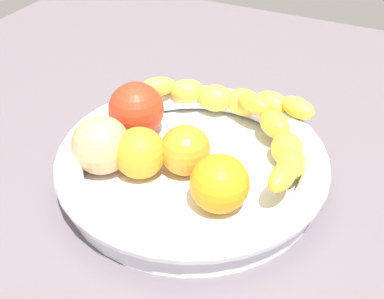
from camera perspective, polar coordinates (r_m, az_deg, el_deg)
kitchen_counter at (r=65.66cm, az=0.00°, el=-4.69°), size 120.00×120.00×3.00cm
fruit_bowl at (r=62.91cm, az=0.00°, el=-1.66°), size 32.89×32.89×5.54cm
banana_draped_left at (r=63.62cm, az=9.65°, el=0.70°), size 17.93×12.94×5.35cm
banana_draped_right at (r=71.28cm, az=4.03°, el=5.63°), size 9.18×24.48×5.23cm
orange_front at (r=61.13cm, az=-5.79°, el=-0.38°), size 6.22×6.22×6.22cm
orange_mid_left at (r=56.12cm, az=3.07°, el=-3.78°), size 6.60×6.60×6.60cm
orange_mid_right at (r=61.29cm, az=-0.75°, el=-0.10°), size 6.17×6.17×6.17cm
tomato_red at (r=68.30cm, az=-6.17°, el=4.40°), size 7.35×7.35×7.35cm
peach_blush at (r=62.26cm, az=-9.99°, el=0.47°), size 7.14×7.14×7.14cm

